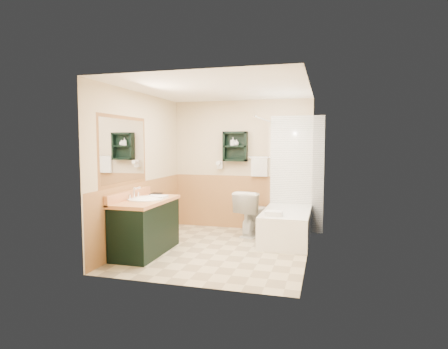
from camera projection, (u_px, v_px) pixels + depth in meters
The scene contains 25 objects.
floor at pixel (219, 249), 5.67m from camera, with size 3.00×3.00×0.00m, color beige.
back_wall at pixel (242, 165), 7.03m from camera, with size 2.60×0.04×2.40m, color #F3E1BE.
left_wall at pixel (139, 169), 5.92m from camera, with size 0.04×3.00×2.40m, color #F3E1BE.
right_wall at pixel (310, 173), 5.23m from camera, with size 0.04×3.00×2.40m, color #F3E1BE.
ceiling at pixel (219, 88), 5.47m from camera, with size 2.60×3.00×0.04m, color white.
wainscot_left at pixel (142, 213), 5.97m from camera, with size 2.98×2.98×1.00m, color tan, non-canonical shape.
wainscot_back at pixel (241, 202), 7.06m from camera, with size 2.58×2.58×1.00m, color tan, non-canonical shape.
mirror_frame at pixel (124, 151), 5.36m from camera, with size 1.30×1.30×1.00m, color brown, non-canonical shape.
mirror_glass at pixel (124, 151), 5.35m from camera, with size 1.20×1.20×0.90m, color white, non-canonical shape.
tile_right at pixel (309, 178), 5.97m from camera, with size 1.50×1.50×2.10m, color white, non-canonical shape.
tile_back at pixel (297, 174), 6.73m from camera, with size 0.95×0.95×2.10m, color white, non-canonical shape.
tile_accent at pixel (310, 125), 5.90m from camera, with size 1.50×1.50×0.10m, color #134532, non-canonical shape.
wall_shelf at pixel (235, 146), 6.92m from camera, with size 0.45×0.15×0.55m, color black.
hair_dryer at pixel (220, 165), 7.05m from camera, with size 0.10×0.24×0.18m, color white, non-canonical shape.
towel_bar at pixel (259, 157), 6.86m from camera, with size 0.40×0.06×0.40m, color white, non-canonical shape.
curtain_rod at pixel (263, 119), 6.09m from camera, with size 0.03×0.03×1.60m, color silver.
shower_curtain at pixel (265, 170), 6.33m from camera, with size 1.05×1.05×1.70m, color beige, non-canonical shape.
vanity at pixel (146, 226), 5.47m from camera, with size 0.59×1.24×0.79m, color black.
bathtub at pixel (287, 225), 6.18m from camera, with size 0.76×1.50×0.51m, color white.
toilet at pixel (253, 213), 6.58m from camera, with size 0.44×0.79×0.77m, color white.
counter_towel at pixel (157, 197), 5.58m from camera, with size 0.28×0.22×0.04m, color white.
vanity_book at pixel (151, 188), 5.98m from camera, with size 0.17×0.02×0.22m, color black.
tub_towel at pixel (274, 213), 5.71m from camera, with size 0.25×0.21×0.07m, color white.
soap_bottle_a at pixel (233, 144), 6.92m from camera, with size 0.07×0.15×0.07m, color white.
soap_bottle_b at pixel (236, 143), 6.90m from camera, with size 0.09×0.11×0.09m, color white.
Camera 1 is at (1.54, -5.34, 1.61)m, focal length 30.00 mm.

